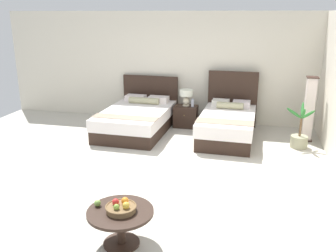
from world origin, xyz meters
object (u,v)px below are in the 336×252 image
fruit_bowl (121,207)px  table_lamp (186,95)px  loose_apple (98,203)px  bed_near_window (137,119)px  potted_palm (299,137)px  floor_lamp_corner (309,109)px  bed_near_corner (228,124)px  nightstand (186,116)px  coffee_table (121,219)px  vase (193,103)px

fruit_bowl → table_lamp: bearing=91.7°
table_lamp → loose_apple: table_lamp is taller
bed_near_window → potted_palm: (3.52, -0.27, -0.08)m
fruit_bowl → floor_lamp_corner: (2.55, 4.40, 0.19)m
bed_near_corner → loose_apple: (-1.20, -4.14, 0.17)m
bed_near_window → fruit_bowl: (1.16, -4.18, 0.20)m
bed_near_corner → fruit_bowl: size_ratio=5.77×
table_lamp → potted_palm: potted_palm is taller
bed_near_window → loose_apple: size_ratio=28.13×
bed_near_window → nightstand: 1.18m
table_lamp → floor_lamp_corner: size_ratio=0.28×
bed_near_corner → coffee_table: bearing=-102.2°
bed_near_window → potted_palm: bed_near_window is taller
bed_near_corner → loose_apple: bearing=-106.2°
bed_near_window → nightstand: size_ratio=4.10×
loose_apple → potted_palm: bearing=55.5°
bed_near_corner → coffee_table: 4.27m
vase → loose_apple: vase is taller
nightstand → vase: bearing=-13.6°
bed_near_window → floor_lamp_corner: floor_lamp_corner is taller
table_lamp → fruit_bowl: 4.79m
table_lamp → potted_palm: size_ratio=0.43×
nightstand → loose_apple: 4.73m
coffee_table → potted_palm: 4.57m
potted_palm → bed_near_window: bearing=175.7°
vase → potted_palm: size_ratio=0.20×
loose_apple → floor_lamp_corner: 5.21m
bed_near_window → vase: bed_near_window is taller
floor_lamp_corner → potted_palm: (-0.19, -0.49, -0.47)m
bed_near_corner → nightstand: bearing=150.7°
coffee_table → vase: bearing=89.5°
potted_palm → loose_apple: bearing=-124.5°
nightstand → bed_near_corner: bearing=-29.3°
fruit_bowl → bed_near_corner: bearing=78.0°
fruit_bowl → floor_lamp_corner: floor_lamp_corner is taller
nightstand → vase: size_ratio=3.03×
nightstand → coffee_table: bearing=-88.5°
nightstand → table_lamp: table_lamp is taller
coffee_table → table_lamp: bearing=91.5°
nightstand → table_lamp: bearing=90.0°
floor_lamp_corner → fruit_bowl: bearing=-120.1°
nightstand → vase: vase is taller
fruit_bowl → potted_palm: potted_palm is taller
loose_apple → floor_lamp_corner: bearing=56.7°
floor_lamp_corner → bed_near_corner: bearing=-172.6°
coffee_table → floor_lamp_corner: (2.56, 4.39, 0.35)m
nightstand → table_lamp: 0.52m
table_lamp → bed_near_corner: bearing=-30.1°
potted_palm → nightstand: bearing=161.2°
coffee_table → floor_lamp_corner: size_ratio=0.56×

